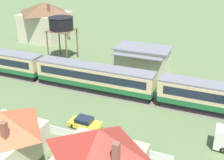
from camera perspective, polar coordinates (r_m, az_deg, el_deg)
The scene contains 9 objects.
ground_plane at distance 41.49m, azimuth 5.01°, elevation -4.13°, with size 600.00×600.00×0.00m, color #566B42.
passenger_train at distance 43.43m, azimuth -3.30°, elevation 0.62°, with size 59.19×3.10×4.12m.
railway_track at distance 46.96m, azimuth -9.55°, elevation -0.87°, with size 105.51×3.60×0.04m.
station_building at distance 51.01m, azimuth 6.22°, elevation 4.21°, with size 9.78×7.17×4.60m.
station_house_brown_roof at distance 72.34m, azimuth -13.45°, elevation 11.65°, with size 10.58×10.57×9.25m.
water_tower at distance 56.55m, azimuth -10.29°, elevation 11.32°, with size 4.92×4.92×9.06m.
cottage_terracotta_roof at distance 30.74m, azimuth -21.21°, elevation -10.41°, with size 6.76×7.51×5.72m.
cottage_red_roof_2 at distance 25.69m, azimuth -2.56°, elevation -15.41°, with size 8.01×6.80×6.20m.
parked_car_yellow at distance 35.08m, azimuth -5.54°, elevation -8.69°, with size 4.06×1.92×1.34m.
Camera 1 is at (10.71, -35.00, 19.54)m, focal length 45.00 mm.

